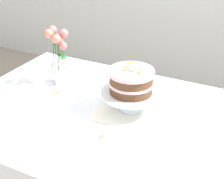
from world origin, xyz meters
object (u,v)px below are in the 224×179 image
at_px(dining_table, 99,130).
at_px(flower_vase, 59,57).
at_px(layer_cake, 131,81).
at_px(cake_stand, 131,95).

distance_m(dining_table, flower_vase, 0.46).
xyz_separation_m(layer_cake, flower_vase, (-0.46, 0.09, -0.00)).
bearing_deg(cake_stand, layer_cake, 132.44).
relative_size(cake_stand, layer_cake, 1.37).
bearing_deg(layer_cake, dining_table, -140.03).
height_order(dining_table, layer_cake, layer_cake).
xyz_separation_m(cake_stand, flower_vase, (-0.47, 0.09, 0.07)).
height_order(dining_table, flower_vase, flower_vase).
relative_size(dining_table, cake_stand, 4.83).
bearing_deg(cake_stand, dining_table, -140.04).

